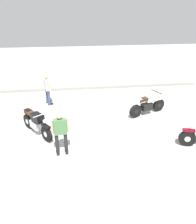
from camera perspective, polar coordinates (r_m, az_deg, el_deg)
ground_plane at (r=10.08m, az=-0.25°, el=-3.06°), size 40.00×40.00×0.00m
curb_edge at (r=14.23m, az=-2.47°, el=6.21°), size 14.00×0.30×0.15m
motorcycle_black_cruiser at (r=9.44m, az=-15.43°, el=-2.66°), size 1.35×1.74×1.09m
motorcycle_silver_cruiser at (r=11.01m, az=12.50°, el=1.93°), size 1.98×0.97×1.09m
person_in_green_shirt at (r=7.92m, az=-9.54°, el=-4.78°), size 0.63×0.34×1.59m
person_in_white_shirt at (r=12.02m, az=-12.84°, el=6.03°), size 0.44×0.62×1.62m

